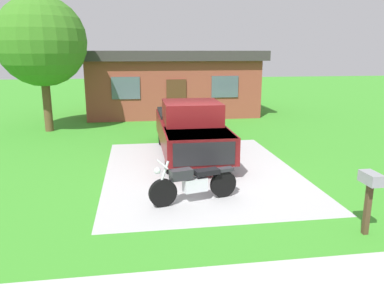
{
  "coord_description": "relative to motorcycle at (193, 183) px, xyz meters",
  "views": [
    {
      "loc": [
        -1.85,
        -10.6,
        3.49
      ],
      "look_at": [
        -0.3,
        -0.24,
        0.9
      ],
      "focal_mm": 35.26,
      "sensor_mm": 36.0,
      "label": 1
    }
  ],
  "objects": [
    {
      "name": "ground_plane",
      "position": [
        0.58,
        2.3,
        -0.47
      ],
      "size": [
        80.0,
        80.0,
        0.0
      ],
      "primitive_type": "plane",
      "color": "#3B942A"
    },
    {
      "name": "driveway_pad",
      "position": [
        0.58,
        2.3,
        -0.47
      ],
      "size": [
        5.61,
        7.36,
        0.01
      ],
      "primitive_type": "cube",
      "color": "#B0B0B0",
      "rests_on": "ground"
    },
    {
      "name": "motorcycle",
      "position": [
        0.0,
        0.0,
        0.0
      ],
      "size": [
        2.17,
        0.88,
        1.09
      ],
      "color": "black",
      "rests_on": "ground"
    },
    {
      "name": "pickup_truck",
      "position": [
        0.51,
        4.15,
        0.48
      ],
      "size": [
        2.03,
        5.64,
        1.9
      ],
      "color": "black",
      "rests_on": "ground"
    },
    {
      "name": "mailbox",
      "position": [
        3.08,
        -2.11,
        0.51
      ],
      "size": [
        0.26,
        0.48,
        1.26
      ],
      "color": "#4C3823",
      "rests_on": "ground"
    },
    {
      "name": "shade_tree",
      "position": [
        -5.15,
        9.03,
        3.39
      ],
      "size": [
        3.79,
        3.79,
        5.78
      ],
      "color": "brown",
      "rests_on": "ground"
    },
    {
      "name": "neighbor_house",
      "position": [
        0.77,
        13.3,
        1.32
      ],
      "size": [
        9.6,
        5.6,
        3.5
      ],
      "color": "brown",
      "rests_on": "ground"
    }
  ]
}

